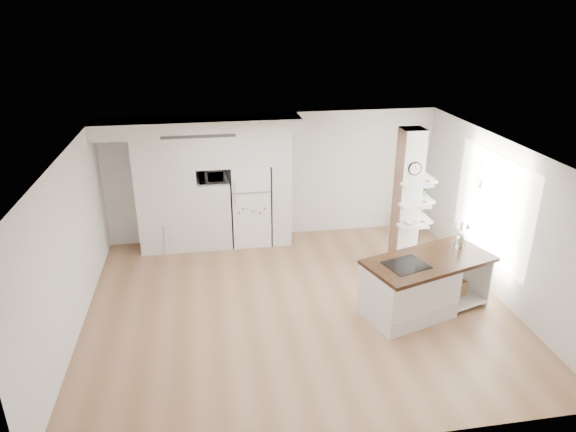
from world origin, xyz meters
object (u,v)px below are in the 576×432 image
Objects in this scene: refrigerator at (250,204)px; kitchen_island at (415,287)px; bookshelf at (180,238)px; floor_plant_a at (440,255)px.

refrigerator is 3.98m from kitchen_island.
bookshelf is 5.24m from floor_plant_a.
refrigerator reaches higher than bookshelf.
bookshelf is (-1.50, -0.18, -0.59)m from refrigerator.
kitchen_island reaches higher than floor_plant_a.
floor_plant_a is at bearing 34.47° from kitchen_island.
kitchen_island is 1.90m from floor_plant_a.
kitchen_island is 3.51× the size of bookshelf.
kitchen_island is (2.37, -3.18, -0.38)m from refrigerator.
bookshelf is at bearing -173.11° from refrigerator.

